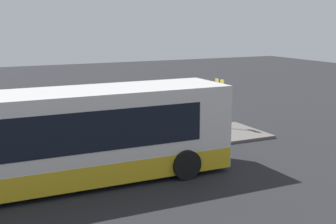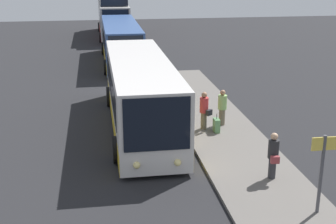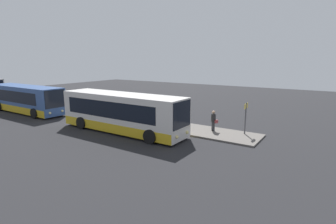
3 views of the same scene
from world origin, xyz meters
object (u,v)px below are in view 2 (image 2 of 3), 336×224
Objects in this scene: suitcase at (216,125)px; passenger_waiting at (273,154)px; passenger_with_bags at (222,106)px; bus_second at (121,43)px; bus_third at (113,17)px; sign_post at (322,165)px; passenger_boarding at (204,109)px; bus_lead at (140,94)px.

passenger_waiting is at bearing 8.64° from suitcase.
passenger_with_bags is (-5.45, -0.23, -0.01)m from passenger_waiting.
bus_third is (-12.71, 0.00, 0.45)m from bus_second.
sign_post is at bearing 10.72° from bus_second.
sign_post is at bearing 109.47° from passenger_waiting.
bus_second is 6.58× the size of passenger_boarding.
passenger_boarding is at bearing -167.51° from sign_post.
passenger_boarding is at bearing 9.85° from bus_second.
passenger_boarding is at bearing 67.24° from bus_lead.
bus_second is at bearing -169.28° from sign_post.
passenger_boarding is at bearing 5.38° from bus_third.
suitcase is at bearing 98.21° from passenger_boarding.
bus_third is at bearing -173.82° from suitcase.
sign_post is (2.32, 0.49, 0.63)m from passenger_waiting.
suitcase is 7.13m from sign_post.
bus_lead is at bearing -153.34° from sign_post.
bus_lead reaches higher than suitcase.
bus_third reaches higher than bus_second.
passenger_waiting is 4.70m from suitcase.
passenger_with_bags is (27.37, 3.52, -0.89)m from bus_third.
bus_second is 15.30m from passenger_boarding.
bus_lead is 6.73× the size of passenger_boarding.
bus_second is at bearing -117.32° from passenger_boarding.
bus_third reaches higher than suitcase.
bus_third reaches higher than passenger_with_bags.
sign_post is at bearing 65.31° from passenger_boarding.
passenger_waiting is 1.97× the size of suitcase.
sign_post is at bearing -23.32° from passenger_with_bags.
bus_lead reaches higher than sign_post.
passenger_waiting is (5.04, 1.14, -0.02)m from passenger_boarding.
bus_second is at bearing -71.89° from passenger_waiting.
bus_lead is 13.61× the size of suitcase.
bus_lead is 1.02× the size of bus_second.
passenger_waiting is (32.82, 3.76, -0.88)m from bus_third.
sign_post is (6.93, 1.19, 1.20)m from suitcase.
bus_lead is 0.96× the size of bus_third.
sign_post is (7.36, 1.63, 0.61)m from passenger_boarding.
bus_lead is at bearing -116.62° from suitcase.
passenger_boarding is (15.07, 2.62, -0.41)m from bus_second.
sign_post reaches higher than passenger_with_bags.
passenger_boarding reaches higher than suitcase.
passenger_waiting is at bearing -26.18° from passenger_with_bags.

